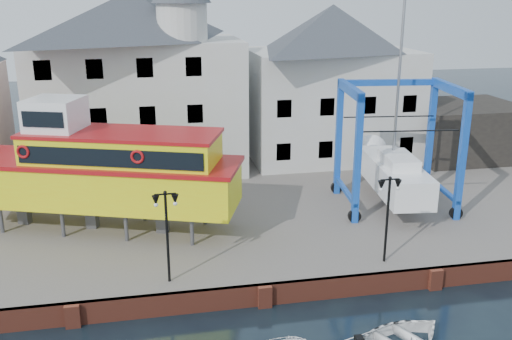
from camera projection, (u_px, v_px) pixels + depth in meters
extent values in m
plane|color=black|center=(264.00, 306.00, 24.85)|extent=(140.00, 140.00, 0.00)
cube|color=#675E57|center=(228.00, 206.00, 34.99)|extent=(44.00, 22.00, 1.00)
cube|color=brown|center=(264.00, 295.00, 24.82)|extent=(44.00, 0.25, 1.00)
cube|color=brown|center=(73.00, 316.00, 23.19)|extent=(0.60, 0.36, 1.00)
cube|color=brown|center=(265.00, 296.00, 24.66)|extent=(0.60, 0.36, 1.00)
cube|color=brown|center=(435.00, 279.00, 26.13)|extent=(0.60, 0.36, 1.00)
cube|color=beige|center=(140.00, 106.00, 39.59)|extent=(14.00, 8.00, 9.00)
pyramid|color=#333943|center=(134.00, 15.00, 37.75)|extent=(14.00, 8.00, 3.20)
cube|color=black|center=(53.00, 166.00, 35.74)|extent=(1.00, 0.08, 1.20)
cube|color=black|center=(102.00, 164.00, 36.30)|extent=(1.00, 0.08, 1.20)
cube|color=black|center=(150.00, 161.00, 36.85)|extent=(1.00, 0.08, 1.20)
cube|color=black|center=(197.00, 159.00, 37.40)|extent=(1.00, 0.08, 1.20)
cube|color=black|center=(48.00, 120.00, 34.84)|extent=(1.00, 0.08, 1.20)
cube|color=black|center=(99.00, 118.00, 35.39)|extent=(1.00, 0.08, 1.20)
cube|color=black|center=(148.00, 116.00, 35.94)|extent=(1.00, 0.08, 1.20)
cube|color=black|center=(195.00, 114.00, 36.49)|extent=(1.00, 0.08, 1.20)
cube|color=black|center=(42.00, 70.00, 33.93)|extent=(1.00, 0.08, 1.20)
cube|color=black|center=(94.00, 69.00, 34.49)|extent=(1.00, 0.08, 1.20)
cube|color=black|center=(145.00, 68.00, 35.04)|extent=(1.00, 0.08, 1.20)
cube|color=black|center=(194.00, 67.00, 35.59)|extent=(1.00, 0.08, 1.20)
cylinder|color=beige|center=(182.00, 22.00, 36.17)|extent=(3.20, 3.20, 2.40)
cube|color=beige|center=(330.00, 104.00, 42.78)|extent=(12.00, 8.00, 8.00)
pyramid|color=#333943|center=(333.00, 27.00, 41.09)|extent=(12.00, 8.00, 3.20)
cube|color=black|center=(284.00, 152.00, 38.97)|extent=(1.00, 0.08, 1.20)
cube|color=black|center=(326.00, 150.00, 39.52)|extent=(1.00, 0.08, 1.20)
cube|color=black|center=(366.00, 147.00, 40.07)|extent=(1.00, 0.08, 1.20)
cube|color=black|center=(406.00, 145.00, 40.62)|extent=(1.00, 0.08, 1.20)
cube|color=black|center=(284.00, 109.00, 38.06)|extent=(1.00, 0.08, 1.20)
cube|color=black|center=(327.00, 107.00, 38.61)|extent=(1.00, 0.08, 1.20)
cube|color=black|center=(369.00, 105.00, 39.17)|extent=(1.00, 0.08, 1.20)
cube|color=black|center=(409.00, 104.00, 39.72)|extent=(1.00, 0.08, 1.20)
cube|color=black|center=(463.00, 130.00, 43.34)|extent=(8.00, 7.00, 4.00)
cylinder|color=black|center=(167.00, 239.00, 24.34)|extent=(0.12, 0.12, 4.00)
cube|color=black|center=(165.00, 194.00, 23.72)|extent=(0.90, 0.06, 0.06)
sphere|color=black|center=(165.00, 193.00, 23.70)|extent=(0.16, 0.16, 0.16)
cone|color=black|center=(156.00, 201.00, 23.73)|extent=(0.32, 0.32, 0.45)
sphere|color=white|center=(156.00, 205.00, 23.78)|extent=(0.18, 0.18, 0.18)
cone|color=black|center=(175.00, 200.00, 23.87)|extent=(0.32, 0.32, 0.45)
sphere|color=white|center=(175.00, 204.00, 23.93)|extent=(0.18, 0.18, 0.18)
cylinder|color=black|center=(387.00, 222.00, 26.17)|extent=(0.12, 0.12, 4.00)
cube|color=black|center=(390.00, 179.00, 25.56)|extent=(0.90, 0.06, 0.06)
sphere|color=black|center=(390.00, 178.00, 25.54)|extent=(0.16, 0.16, 0.16)
cone|color=black|center=(381.00, 186.00, 25.56)|extent=(0.32, 0.32, 0.45)
sphere|color=white|center=(381.00, 189.00, 25.62)|extent=(0.18, 0.18, 0.18)
cone|color=black|center=(398.00, 185.00, 25.71)|extent=(0.32, 0.32, 0.45)
sphere|color=white|center=(398.00, 188.00, 25.77)|extent=(0.18, 0.18, 0.18)
cylinder|color=#59595E|center=(1.00, 219.00, 29.73)|extent=(0.26, 0.26, 1.47)
cylinder|color=#59595E|center=(29.00, 201.00, 32.31)|extent=(0.26, 0.26, 1.47)
cylinder|color=#59595E|center=(63.00, 223.00, 29.24)|extent=(0.26, 0.26, 1.47)
cylinder|color=#59595E|center=(86.00, 204.00, 31.82)|extent=(0.26, 0.26, 1.47)
cylinder|color=#59595E|center=(126.00, 227.00, 28.75)|extent=(0.26, 0.26, 1.47)
cylinder|color=#59595E|center=(144.00, 208.00, 31.32)|extent=(0.26, 0.26, 1.47)
cylinder|color=#59595E|center=(192.00, 231.00, 28.25)|extent=(0.26, 0.26, 1.47)
cylinder|color=#59595E|center=(205.00, 211.00, 30.83)|extent=(0.26, 0.26, 1.47)
cube|color=#59595E|center=(24.00, 210.00, 30.95)|extent=(0.72, 0.66, 1.47)
cube|color=#59595E|center=(92.00, 214.00, 30.39)|extent=(0.72, 0.66, 1.47)
cube|color=#59595E|center=(162.00, 219.00, 29.82)|extent=(0.72, 0.66, 1.47)
cube|color=yellow|center=(107.00, 183.00, 29.70)|extent=(14.12, 8.13, 2.15)
cube|color=#A31014|center=(105.00, 162.00, 29.35)|extent=(14.45, 8.38, 0.21)
cube|color=yellow|center=(122.00, 150.00, 29.00)|extent=(10.32, 6.44, 1.56)
cube|color=black|center=(109.00, 158.00, 27.39)|extent=(8.84, 3.24, 0.88)
cube|color=black|center=(134.00, 141.00, 30.58)|extent=(8.84, 3.24, 0.88)
cube|color=#A31014|center=(121.00, 133.00, 28.74)|extent=(10.53, 6.60, 0.18)
cube|color=white|center=(56.00, 116.00, 28.99)|extent=(3.25, 3.25, 1.78)
cube|color=black|center=(42.00, 120.00, 27.74)|extent=(2.03, 0.78, 0.78)
torus|color=#A31014|center=(23.00, 152.00, 27.94)|extent=(0.69, 0.36, 0.68)
torus|color=#A31014|center=(137.00, 157.00, 27.09)|extent=(0.69, 0.36, 0.68)
cube|color=#0D3FA2|center=(358.00, 160.00, 30.22)|extent=(0.39, 0.39, 7.09)
cylinder|color=black|center=(354.00, 216.00, 31.18)|extent=(0.73, 0.34, 0.71)
cube|color=#0D3FA2|center=(339.00, 138.00, 34.70)|extent=(0.39, 0.39, 7.09)
cylinder|color=black|center=(336.00, 188.00, 35.66)|extent=(0.73, 0.34, 0.71)
cube|color=#0D3FA2|center=(462.00, 158.00, 30.63)|extent=(0.39, 0.39, 7.09)
cylinder|color=black|center=(456.00, 213.00, 31.59)|extent=(0.73, 0.34, 0.71)
cube|color=#0D3FA2|center=(430.00, 137.00, 35.11)|extent=(0.39, 0.39, 7.09)
cylinder|color=black|center=(425.00, 185.00, 36.07)|extent=(0.73, 0.34, 0.71)
cube|color=#0D3FA2|center=(350.00, 90.00, 31.44)|extent=(0.95, 5.07, 0.50)
cube|color=#0D3FA2|center=(345.00, 190.00, 33.22)|extent=(0.84, 5.06, 0.21)
cube|color=#0D3FA2|center=(451.00, 88.00, 31.86)|extent=(0.95, 5.07, 0.50)
cube|color=#0D3FA2|center=(441.00, 188.00, 33.63)|extent=(0.84, 5.06, 0.21)
cube|color=#0D3FA2|center=(388.00, 82.00, 33.89)|extent=(6.08, 1.07, 0.35)
cube|color=white|center=(394.00, 176.00, 33.18)|extent=(3.21, 7.82, 1.62)
cone|color=white|center=(373.00, 155.00, 37.47)|extent=(2.50, 1.88, 2.33)
cube|color=#59595E|center=(393.00, 195.00, 33.54)|extent=(0.46, 1.84, 0.71)
cube|color=white|center=(398.00, 160.00, 32.37)|extent=(1.97, 3.21, 0.61)
cylinder|color=#99999E|center=(400.00, 64.00, 31.74)|extent=(0.18, 0.18, 11.14)
cube|color=black|center=(409.00, 131.00, 30.51)|extent=(5.45, 0.77, 0.05)
cube|color=black|center=(389.00, 117.00, 33.97)|extent=(5.45, 0.77, 0.05)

